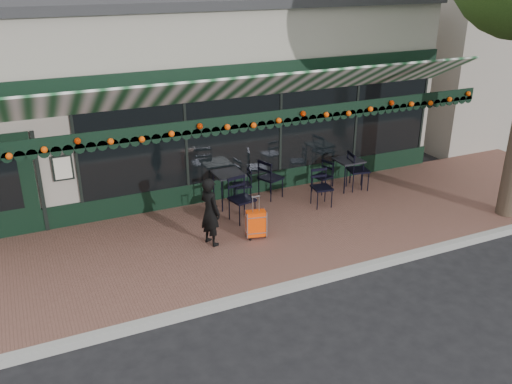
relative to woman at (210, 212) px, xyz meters
name	(u,v)px	position (x,y,z in m)	size (l,w,h in m)	color
ground	(309,283)	(1.20, -1.93, -0.86)	(80.00, 80.00, 0.00)	black
sidewalk	(263,234)	(1.20, 0.07, -0.79)	(18.00, 4.00, 0.15)	brown
curb	(311,281)	(1.20, -2.01, -0.79)	(18.00, 0.16, 0.15)	#9E9E99
restaurant_building	(177,82)	(1.20, 5.91, 1.41)	(12.00, 9.60, 4.50)	gray
neighbor_building_right	(502,50)	(14.20, 6.07, 1.54)	(12.00, 8.00, 4.80)	gray
woman	(210,212)	(0.00, 0.00, 0.00)	(0.52, 0.34, 1.42)	black
suitcase	(256,224)	(0.94, -0.14, -0.40)	(0.45, 0.31, 0.93)	#FF4508
cafe_table_a	(349,162)	(4.16, 1.33, -0.01)	(0.63, 0.63, 0.78)	black
cafe_table_b	(229,176)	(1.05, 1.62, 0.02)	(0.66, 0.66, 0.82)	black
chair_a_left	(322,177)	(3.45, 1.40, -0.31)	(0.40, 0.40, 0.80)	black
chair_a_right	(358,170)	(4.37, 1.20, -0.22)	(0.50, 0.50, 0.99)	black
chair_a_front	(322,188)	(3.01, 0.68, -0.27)	(0.44, 0.44, 0.89)	black
chair_b_left	(242,185)	(1.42, 1.69, -0.30)	(0.41, 0.41, 0.82)	black
chair_b_right	(271,178)	(2.15, 1.63, -0.21)	(0.50, 0.50, 0.99)	black
chair_b_front	(242,200)	(1.00, 0.73, -0.21)	(0.50, 0.50, 1.00)	black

